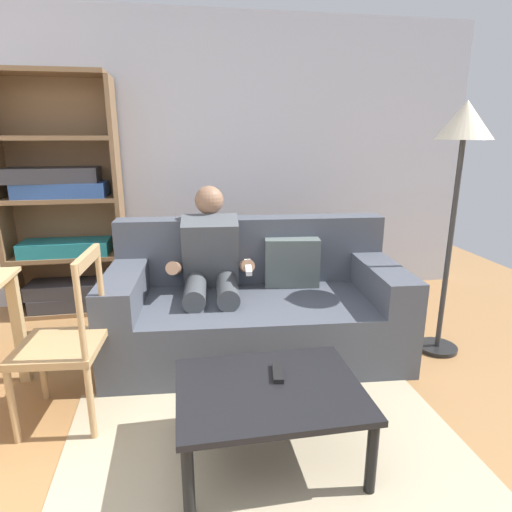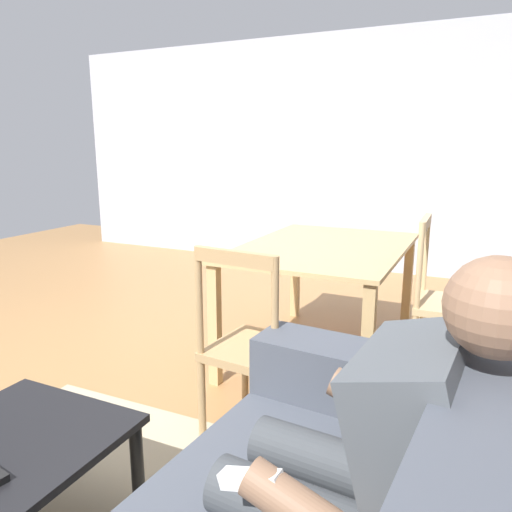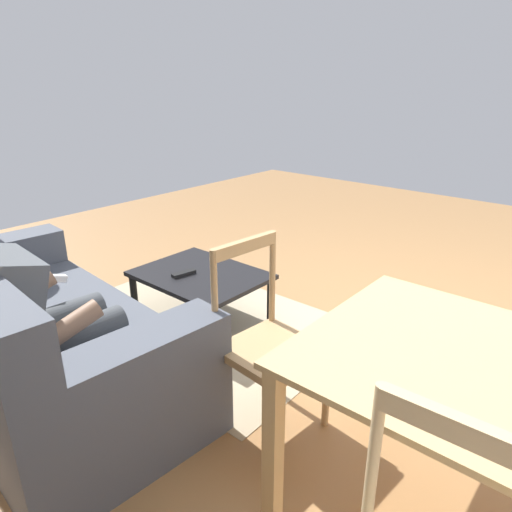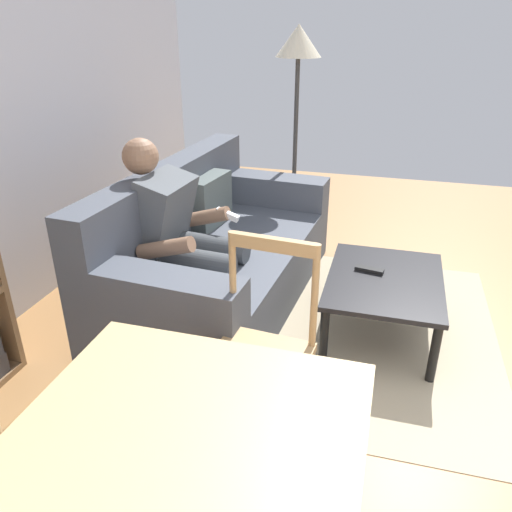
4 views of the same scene
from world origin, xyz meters
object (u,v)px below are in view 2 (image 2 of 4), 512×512
(dining_table, at_px, (324,261))
(dining_chair_facing_couch, at_px, (254,349))
(person_lounging, at_px, (370,469))
(dining_chair_near_wall, at_px, (448,304))

(dining_table, bearing_deg, dining_chair_facing_couch, -0.16)
(person_lounging, xyz_separation_m, dining_chair_facing_couch, (-0.83, -0.71, -0.15))
(dining_chair_near_wall, bearing_deg, dining_table, -90.07)
(dining_chair_near_wall, relative_size, dining_chair_facing_couch, 1.02)
(person_lounging, height_order, dining_chair_facing_couch, person_lounging)
(person_lounging, relative_size, dining_chair_near_wall, 1.20)
(dining_table, relative_size, dining_chair_facing_couch, 1.48)
(dining_table, xyz_separation_m, dining_chair_near_wall, (0.00, 0.75, -0.18))
(person_lounging, distance_m, dining_chair_near_wall, 1.86)
(person_lounging, bearing_deg, dining_chair_facing_couch, -139.56)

